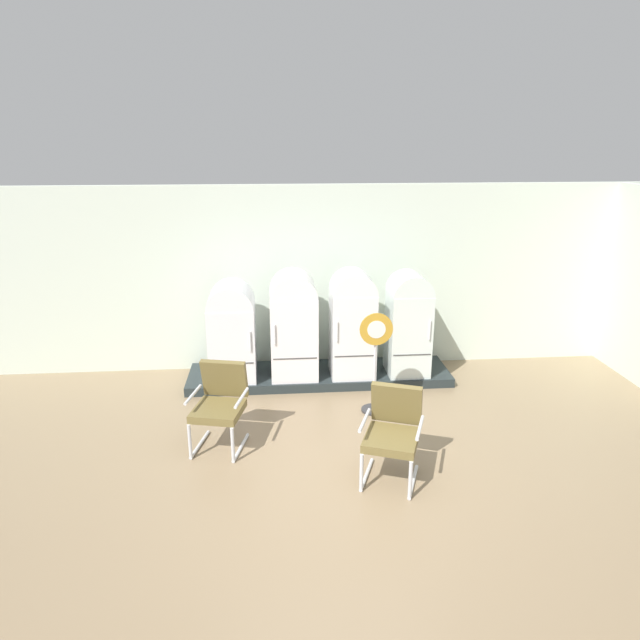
# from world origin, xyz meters

# --- Properties ---
(ground) EXTENTS (12.00, 10.00, 0.05)m
(ground) POSITION_xyz_m (0.00, 0.00, -0.03)
(ground) COLOR #897254
(back_wall) EXTENTS (11.76, 0.12, 2.81)m
(back_wall) POSITION_xyz_m (0.00, 3.66, 1.42)
(back_wall) COLOR silver
(back_wall) RESTS_ON ground
(display_plinth) EXTENTS (3.86, 0.95, 0.13)m
(display_plinth) POSITION_xyz_m (0.00, 3.02, 0.07)
(display_plinth) COLOR #252D2F
(display_plinth) RESTS_ON ground
(refrigerator_0) EXTENTS (0.65, 0.73, 1.40)m
(refrigerator_0) POSITION_xyz_m (-1.25, 2.94, 0.87)
(refrigerator_0) COLOR white
(refrigerator_0) RESTS_ON display_plinth
(refrigerator_1) EXTENTS (0.66, 0.70, 1.54)m
(refrigerator_1) POSITION_xyz_m (-0.38, 2.93, 0.95)
(refrigerator_1) COLOR white
(refrigerator_1) RESTS_ON display_plinth
(refrigerator_2) EXTENTS (0.63, 0.63, 1.55)m
(refrigerator_2) POSITION_xyz_m (0.47, 2.89, 0.96)
(refrigerator_2) COLOR white
(refrigerator_2) RESTS_ON display_plinth
(refrigerator_3) EXTENTS (0.59, 0.63, 1.50)m
(refrigerator_3) POSITION_xyz_m (1.29, 2.89, 0.93)
(refrigerator_3) COLOR silver
(refrigerator_3) RESTS_ON display_plinth
(armchair_left) EXTENTS (0.71, 0.78, 0.99)m
(armchair_left) POSITION_xyz_m (-1.30, 1.25, 0.56)
(armchair_left) COLOR silver
(armchair_left) RESTS_ON ground
(armchair_right) EXTENTS (0.76, 0.83, 0.99)m
(armchair_right) POSITION_xyz_m (0.56, 0.43, 0.56)
(armchair_right) COLOR silver
(armchair_right) RESTS_ON ground
(sign_stand) EXTENTS (0.43, 0.32, 1.36)m
(sign_stand) POSITION_xyz_m (0.63, 1.92, 0.64)
(sign_stand) COLOR #2D2D30
(sign_stand) RESTS_ON ground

